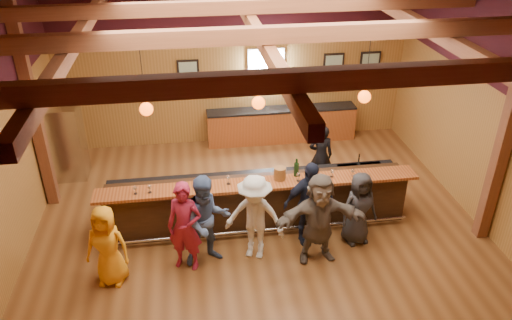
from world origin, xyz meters
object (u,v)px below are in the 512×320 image
(customer_brown, at_px, (319,218))
(bar_counter, at_px, (258,199))
(customer_navy, at_px, (309,203))
(customer_dark, at_px, (359,208))
(ice_bucket, at_px, (280,173))
(bottle_a, at_px, (297,169))
(customer_redvest, at_px, (185,227))
(customer_denim, at_px, (207,221))
(bartender, at_px, (321,156))
(customer_white, at_px, (255,218))
(back_bar_cabinet, at_px, (281,125))
(customer_orange, at_px, (107,246))
(stainless_fridge, at_px, (68,142))

(customer_brown, bearing_deg, bar_counter, 122.43)
(customer_navy, xyz_separation_m, customer_dark, (0.95, -0.16, -0.11))
(ice_bucket, xyz_separation_m, bottle_a, (0.35, 0.07, 0.02))
(bar_counter, bearing_deg, customer_dark, -28.04)
(bar_counter, height_order, customer_navy, customer_navy)
(customer_redvest, xyz_separation_m, customer_denim, (0.40, 0.09, 0.02))
(customer_brown, xyz_separation_m, bartender, (0.73, 2.56, -0.14))
(customer_dark, height_order, bottle_a, customer_dark)
(customer_white, distance_m, customer_navy, 1.13)
(back_bar_cabinet, relative_size, customer_dark, 2.65)
(bar_counter, bearing_deg, bartender, 36.40)
(customer_redvest, relative_size, ice_bucket, 6.88)
(ice_bucket, bearing_deg, customer_navy, -50.03)
(customer_navy, xyz_separation_m, bartender, (0.77, 2.00, -0.11))
(customer_orange, bearing_deg, bottle_a, 32.68)
(customer_denim, distance_m, customer_dark, 2.90)
(customer_brown, bearing_deg, bartender, 72.87)
(stainless_fridge, bearing_deg, customer_orange, -71.48)
(customer_white, relative_size, ice_bucket, 6.77)
(bar_counter, distance_m, customer_orange, 3.17)
(customer_orange, bearing_deg, bartender, 43.88)
(customer_denim, bearing_deg, bar_counter, 33.71)
(back_bar_cabinet, height_order, stainless_fridge, stainless_fridge)
(bar_counter, xyz_separation_m, customer_orange, (-2.82, -1.43, 0.24))
(customer_orange, relative_size, customer_brown, 0.85)
(stainless_fridge, xyz_separation_m, ice_bucket, (4.51, -2.70, 0.34))
(bartender, xyz_separation_m, bottle_a, (-0.89, -1.38, 0.50))
(customer_orange, height_order, ice_bucket, customer_orange)
(bottle_a, bearing_deg, back_bar_cabinet, 83.33)
(customer_redvest, height_order, bartender, customer_redvest)
(customer_orange, height_order, bartender, customer_orange)
(customer_brown, relative_size, customer_dark, 1.19)
(customer_denim, xyz_separation_m, customer_white, (0.86, 0.02, -0.04))
(customer_navy, height_order, bottle_a, customer_navy)
(back_bar_cabinet, xyz_separation_m, customer_navy, (-0.33, -4.37, 0.39))
(customer_white, bearing_deg, bartender, 74.34)
(stainless_fridge, relative_size, customer_orange, 1.17)
(ice_bucket, bearing_deg, bottle_a, 11.76)
(ice_bucket, bearing_deg, customer_redvest, -152.51)
(stainless_fridge, distance_m, customer_dark, 6.83)
(customer_denim, relative_size, customer_navy, 1.04)
(customer_denim, bearing_deg, customer_navy, -2.64)
(customer_brown, height_order, ice_bucket, customer_brown)
(customer_orange, bearing_deg, customer_navy, 22.99)
(customer_redvest, relative_size, bottle_a, 4.66)
(customer_navy, bearing_deg, customer_brown, -94.13)
(customer_white, xyz_separation_m, customer_navy, (1.08, 0.32, 0.01))
(bar_counter, bearing_deg, customer_brown, -56.25)
(customer_denim, distance_m, customer_white, 0.87)
(customer_brown, distance_m, customer_dark, 0.99)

